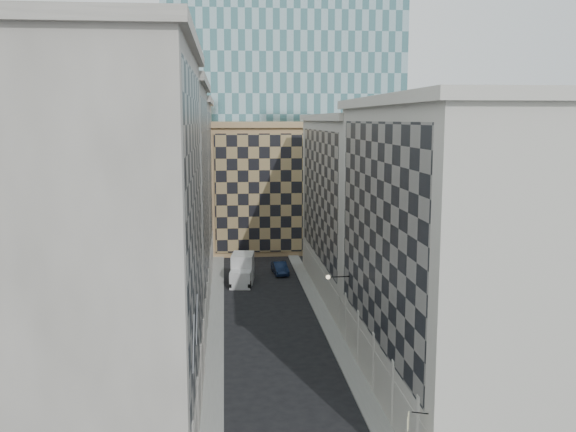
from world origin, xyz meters
TOP-DOWN VIEW (x-y plane):
  - sidewalk_west at (-5.25, 30.00)m, footprint 1.50×100.00m
  - sidewalk_east at (5.25, 30.00)m, footprint 1.50×100.00m
  - bldg_left_a at (-10.88, 11.00)m, footprint 10.80×22.80m
  - bldg_left_b at (-10.88, 33.00)m, footprint 10.80×22.80m
  - bldg_left_c at (-10.88, 55.00)m, footprint 10.80×22.80m
  - bldg_right_a at (10.88, 15.00)m, footprint 10.80×26.80m
  - bldg_right_b at (10.89, 42.00)m, footprint 10.80×28.80m
  - tan_block at (2.00, 67.90)m, footprint 16.80×14.80m
  - church_tower at (0.00, 82.00)m, footprint 7.20×7.20m
  - flagpoles_left at (-5.90, 6.00)m, footprint 0.10×6.33m
  - bracket_lamp at (4.38, 24.00)m, footprint 1.98×0.36m
  - box_truck at (-2.31, 46.74)m, footprint 3.20×6.36m
  - dark_car at (2.49, 50.73)m, footprint 2.02×4.77m
  - shop_sign at (5.03, 3.00)m, footprint 1.18×0.72m

SIDE VIEW (x-z plane):
  - sidewalk_west at x=-5.25m, z-range 0.00..0.15m
  - sidewalk_east at x=5.25m, z-range 0.00..0.15m
  - dark_car at x=2.49m, z-range 0.00..1.53m
  - box_truck at x=-2.31m, z-range -0.22..3.14m
  - shop_sign at x=5.03m, z-range 3.42..4.25m
  - bracket_lamp at x=4.38m, z-range 6.02..6.38m
  - flagpoles_left at x=-5.90m, z-range 6.83..9.17m
  - tan_block at x=2.00m, z-range 0.04..18.84m
  - bldg_right_b at x=10.89m, z-range 0.00..19.70m
  - bldg_right_a at x=10.88m, z-range -0.03..20.67m
  - bldg_left_c at x=-10.88m, z-range -0.02..21.68m
  - bldg_left_b at x=-10.88m, z-range -0.03..22.67m
  - bldg_left_a at x=-10.88m, z-range -0.03..23.67m
  - church_tower at x=0.00m, z-range 1.20..52.70m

